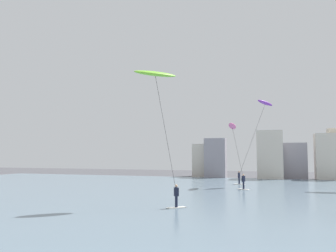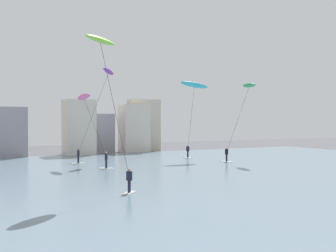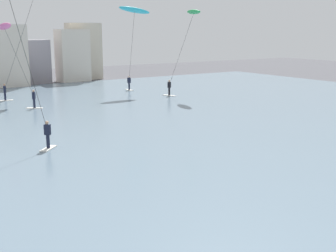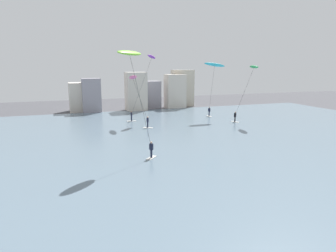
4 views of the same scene
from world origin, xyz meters
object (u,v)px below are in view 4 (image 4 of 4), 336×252
(kitesurfer_lime, at_px, (132,62))
(kitesurfer_cyan, at_px, (214,69))
(kitesurfer_green, at_px, (252,73))
(kitesurfer_pink, at_px, (135,83))
(kitesurfer_purple, at_px, (148,66))

(kitesurfer_lime, relative_size, kitesurfer_cyan, 1.08)
(kitesurfer_lime, xyz_separation_m, kitesurfer_green, (20.93, 11.92, -1.50))
(kitesurfer_pink, relative_size, kitesurfer_purple, 0.72)
(kitesurfer_pink, xyz_separation_m, kitesurfer_cyan, (13.81, 2.08, 2.01))
(kitesurfer_green, bearing_deg, kitesurfer_cyan, 118.05)
(kitesurfer_pink, distance_m, kitesurfer_purple, 5.08)
(kitesurfer_lime, relative_size, kitesurfer_purple, 0.97)
(kitesurfer_cyan, bearing_deg, kitesurfer_green, -61.95)
(kitesurfer_pink, height_order, kitesurfer_cyan, kitesurfer_cyan)
(kitesurfer_green, relative_size, kitesurfer_purple, 0.84)
(kitesurfer_pink, relative_size, kitesurfer_lime, 0.74)
(kitesurfer_cyan, bearing_deg, kitesurfer_pink, -171.44)
(kitesurfer_green, bearing_deg, kitesurfer_purple, 152.82)
(kitesurfer_pink, xyz_separation_m, kitesurfer_lime, (-3.96, -15.77, 2.89))
(kitesurfer_pink, distance_m, kitesurfer_cyan, 14.11)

